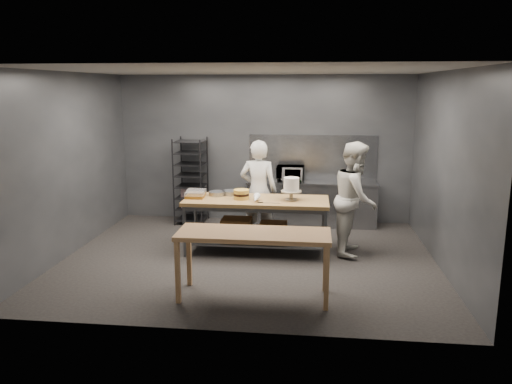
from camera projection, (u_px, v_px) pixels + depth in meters
ground at (249, 258)px, 8.18m from camera, size 6.00×6.00×0.00m
back_wall at (264, 149)px, 10.30m from camera, size 6.00×0.04×3.00m
work_table at (255, 219)px, 8.41m from camera, size 2.40×0.90×0.92m
near_counter at (254, 238)px, 6.52m from camera, size 2.00×0.70×0.90m
back_counter at (312, 203)px, 10.09m from camera, size 2.60×0.60×0.90m
splashback_panel at (313, 157)px, 10.20m from camera, size 2.60×0.02×0.90m
speed_rack at (191, 181)px, 10.20m from camera, size 0.61×0.66×1.75m
chef_behind at (258, 191)px, 8.97m from camera, size 0.70×0.49×1.84m
chef_right at (355, 198)px, 8.27m from camera, size 0.85×1.02×1.89m
microwave at (290, 173)px, 10.02m from camera, size 0.54×0.37×0.30m
frosted_cake_stand at (291, 186)px, 8.20m from camera, size 0.34×0.34×0.38m
layer_cake at (241, 194)px, 8.31m from camera, size 0.26×0.26×0.16m
cake_pans at (224, 193)px, 8.61m from camera, size 0.52×0.39×0.07m
piping_bag at (256, 199)px, 8.08m from camera, size 0.13×0.38×0.12m
offset_spatula at (266, 203)px, 8.04m from camera, size 0.36×0.02×0.02m
pastry_clamshells at (196, 194)px, 8.47m from camera, size 0.33×0.43×0.11m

